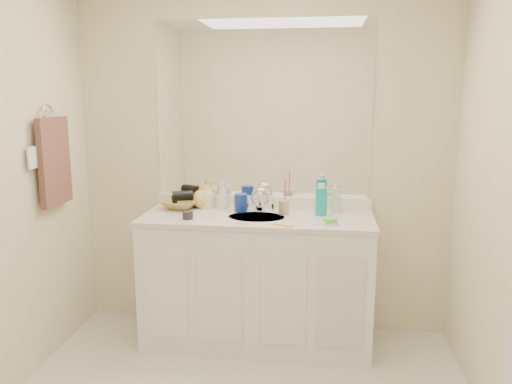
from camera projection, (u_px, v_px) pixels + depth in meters
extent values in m
cube|color=beige|center=(262.00, 162.00, 3.48)|extent=(2.60, 0.02, 2.40)
cube|color=beige|center=(95.00, 342.00, 0.95)|extent=(2.60, 0.02, 2.40)
cube|color=white|center=(257.00, 281.00, 3.36)|extent=(1.50, 0.55, 0.85)
cube|color=silver|center=(257.00, 218.00, 3.28)|extent=(1.52, 0.57, 0.03)
cube|color=white|center=(262.00, 202.00, 3.52)|extent=(1.52, 0.03, 0.08)
cylinder|color=beige|center=(257.00, 218.00, 3.26)|extent=(0.37, 0.37, 0.02)
cylinder|color=silver|center=(260.00, 203.00, 3.42)|extent=(0.02, 0.02, 0.11)
cube|color=white|center=(262.00, 110.00, 3.41)|extent=(1.48, 0.01, 1.20)
cylinder|color=#163297|center=(241.00, 203.00, 3.39)|extent=(0.10, 0.10, 0.12)
cylinder|color=tan|center=(284.00, 207.00, 3.31)|extent=(0.09, 0.09, 0.09)
cylinder|color=#F13F71|center=(285.00, 192.00, 3.29)|extent=(0.01, 0.04, 0.18)
cylinder|color=#0EA7AA|center=(321.00, 201.00, 3.29)|extent=(0.08, 0.08, 0.18)
cylinder|color=silver|center=(336.00, 200.00, 3.37)|extent=(0.08, 0.08, 0.16)
cube|color=silver|center=(330.00, 224.00, 3.06)|extent=(0.11, 0.10, 0.01)
cube|color=#77E337|center=(330.00, 221.00, 3.05)|extent=(0.09, 0.07, 0.03)
cube|color=orange|center=(283.00, 225.00, 3.03)|extent=(0.13, 0.08, 0.01)
cylinder|color=#252429|center=(188.00, 215.00, 3.19)|extent=(0.08, 0.08, 0.05)
imported|color=white|center=(222.00, 195.00, 3.47)|extent=(0.09, 0.09, 0.19)
imported|color=#FFF5CF|center=(207.00, 196.00, 3.48)|extent=(0.09, 0.09, 0.17)
imported|color=#FBC261|center=(202.00, 195.00, 3.51)|extent=(0.16, 0.16, 0.18)
imported|color=#9F8140|center=(180.00, 204.00, 3.49)|extent=(0.30, 0.30, 0.06)
cylinder|color=black|center=(183.00, 196.00, 3.47)|extent=(0.16, 0.12, 0.07)
torus|color=silver|center=(48.00, 113.00, 3.07)|extent=(0.01, 0.11, 0.11)
cube|color=#4B2E28|center=(54.00, 162.00, 3.13)|extent=(0.04, 0.32, 0.55)
cube|color=white|center=(32.00, 158.00, 2.92)|extent=(0.01, 0.08, 0.13)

